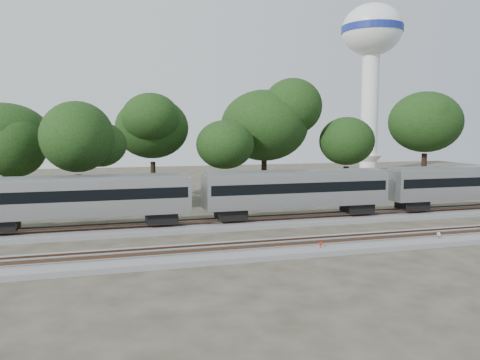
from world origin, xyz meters
name	(u,v)px	position (x,y,z in m)	size (l,w,h in m)	color
ground	(272,238)	(0.00, 0.00, 0.00)	(160.00, 160.00, 0.00)	#383328
track_far	(251,223)	(0.00, 6.00, 0.21)	(160.00, 5.00, 0.73)	slate
track_near	(289,248)	(0.00, -4.00, 0.21)	(160.00, 5.00, 0.73)	slate
train	(387,185)	(14.84, 6.00, 3.37)	(116.32, 3.33, 4.91)	#A9ACB1
switch_stand_red	(321,246)	(1.92, -5.50, 0.56)	(0.27, 0.12, 0.87)	#512D19
switch_stand_white	(439,236)	(12.46, -5.21, 0.58)	(0.29, 0.06, 0.91)	#512D19
switch_lever	(362,248)	(5.46, -5.43, 0.15)	(0.50, 0.30, 0.30)	#512D19
water_tower	(371,48)	(40.96, 53.52, 26.26)	(12.80, 12.80, 35.45)	silver
tree_1	(3,135)	(-24.72, 22.53, 8.52)	(8.68, 8.68, 12.23)	black
tree_2	(77,137)	(-16.17, 14.06, 8.40)	(8.55, 8.55, 12.06)	black
tree_3	(152,128)	(-7.71, 23.97, 9.33)	(9.50, 9.50, 13.39)	black
tree_4	(225,145)	(0.33, 17.92, 7.33)	(7.47, 7.47, 10.54)	black
tree_5	(264,126)	(7.38, 24.19, 9.68)	(9.85, 9.85, 13.89)	black
tree_6	(347,141)	(18.30, 21.26, 7.56)	(7.70, 7.70, 10.86)	black
tree_7	(426,122)	(32.99, 24.20, 10.26)	(10.44, 10.44, 14.72)	black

